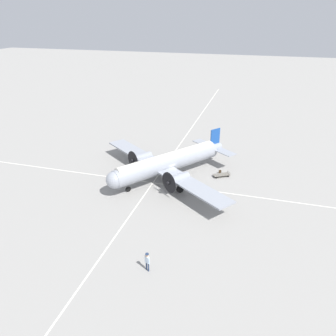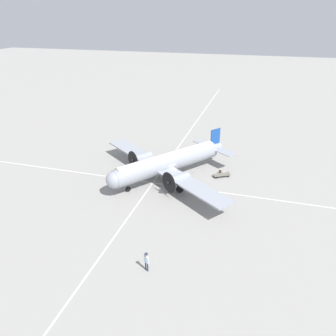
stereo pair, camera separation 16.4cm
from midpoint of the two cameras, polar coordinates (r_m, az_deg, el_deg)
ground_plane at (r=45.61m, az=-0.10°, el=-1.71°), size 300.00×300.00×0.00m
apron_line_eastwest at (r=43.91m, az=-0.84°, el=-2.86°), size 120.00×0.16×0.01m
apron_line_northsouth at (r=46.02m, az=-1.96°, el=-1.46°), size 0.16×120.00×0.01m
airliner_main at (r=44.38m, az=-0.47°, el=0.90°), size 21.28×19.26×5.33m
crew_foreground at (r=29.92m, az=-3.80°, el=-15.70°), size 0.57×0.42×1.88m
suitcase_near_door at (r=47.29m, az=8.95°, el=-0.67°), size 0.37×0.14×0.54m
baggage_cart at (r=46.43m, az=9.20°, el=-1.16°), size 2.48×2.00×0.56m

